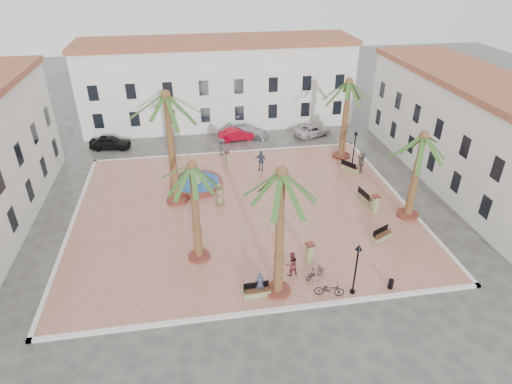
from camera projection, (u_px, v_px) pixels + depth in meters
The scene contains 36 objects.
ground at pixel (244, 210), 33.90m from camera, with size 120.00×120.00×0.00m, color #56544F.
plaza at pixel (244, 210), 33.86m from camera, with size 26.00×22.00×0.15m, color tan.
kerb_n at pixel (229, 152), 43.26m from camera, with size 26.30×0.30×0.16m, color silver.
kerb_s at pixel (270, 311), 24.45m from camera, with size 26.30×0.30×0.16m, color silver.
kerb_e at pixel (397, 196), 35.70m from camera, with size 0.30×22.30×0.16m, color silver.
kerb_w at pixel (72, 225), 32.01m from camera, with size 0.30×22.30×0.16m, color silver.
building_north at pixel (219, 82), 48.61m from camera, with size 30.40×7.40×9.50m.
building_east at pixel (473, 132), 36.19m from camera, with size 7.40×26.40×9.00m.
fountain at pixel (196, 183), 36.88m from camera, with size 4.53×4.53×2.34m.
palm_nw at pixel (167, 107), 30.88m from camera, with size 5.34×5.34×9.24m.
palm_sw at pixel (193, 177), 25.53m from camera, with size 4.63×4.63×7.17m.
palm_s at pixel (281, 187), 22.11m from camera, with size 4.92×4.92×8.43m.
palm_e at pixel (422, 146), 30.07m from camera, with size 5.23×5.23×7.01m.
palm_ne at pixel (348, 91), 39.00m from camera, with size 5.41×5.41×7.82m.
bench_s at pixel (257, 292), 25.34m from camera, with size 1.64×0.57×0.85m.
bench_se at pixel (382, 236), 30.24m from camera, with size 1.71×1.20×0.88m.
bench_e at pixel (365, 197), 34.87m from camera, with size 0.82×1.81×0.92m.
bench_ne at pixel (349, 168), 39.56m from camera, with size 1.41×1.75×0.92m.
lamppost_s at pixel (357, 261), 24.45m from camera, with size 0.39×0.39×3.57m.
lamppost_e at pixel (355, 143), 38.95m from camera, with size 0.39×0.39×3.64m.
bollard_se at pixel (309, 253), 27.78m from camera, with size 0.64×0.64×1.47m.
bollard_n at pixel (227, 158), 40.48m from camera, with size 0.52×0.52×1.28m.
bollard_e at pixel (375, 204), 33.06m from camera, with size 0.60×0.60×1.48m.
litter_bin at pixel (391, 284), 25.84m from camera, with size 0.32×0.32×0.63m, color black.
cyclist_a at pixel (260, 283), 25.22m from camera, with size 0.56×0.37×1.55m, color #393D53.
bicycle_a at pixel (329, 289), 25.21m from camera, with size 0.62×1.79×0.94m, color black.
cyclist_b at pixel (291, 264), 26.63m from camera, with size 0.83×0.64×1.70m, color maroon.
bicycle_b at pixel (315, 272), 26.55m from camera, with size 0.42×1.49×0.90m, color black.
pedestrian_fountain_a at pixel (220, 194), 33.94m from camera, with size 0.92×0.60×1.89m, color #7C6A4C.
pedestrian_fountain_b at pixel (261, 161), 39.24m from camera, with size 1.12×0.47×1.92m, color #38425E.
pedestrian_north at pixel (222, 147), 42.18m from camera, with size 1.11×0.64×1.72m, color #525257.
pedestrian_east at pixel (361, 162), 39.08m from camera, with size 1.77×0.56×1.91m, color #796B5E.
car_black at pixel (110, 142), 43.92m from camera, with size 1.66×4.12×1.40m, color black.
car_red at pixel (237, 134), 45.97m from camera, with size 1.38×3.95×1.30m, color #AE051C.
car_silver at pixel (248, 131), 46.73m from camera, with size 1.85×4.55×1.32m, color #BABBC4.
car_white at pixel (313, 130), 47.11m from camera, with size 2.03×4.40×1.22m, color beige.
Camera 1 is at (-3.71, -28.42, 18.18)m, focal length 30.00 mm.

